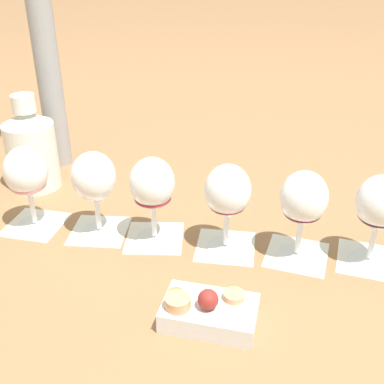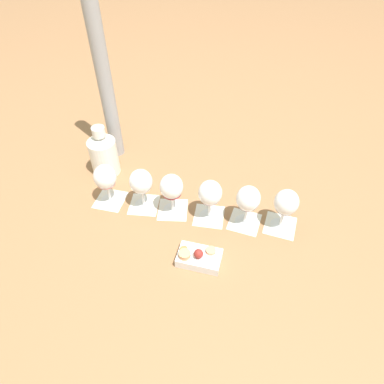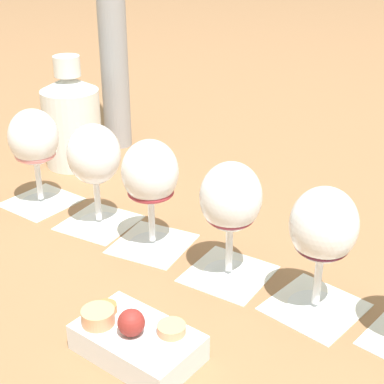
{
  "view_description": "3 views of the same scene",
  "coord_description": "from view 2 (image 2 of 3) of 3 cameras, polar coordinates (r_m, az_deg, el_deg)",
  "views": [
    {
      "loc": [
        -0.46,
        -0.54,
        0.49
      ],
      "look_at": [
        -0.0,
        -0.0,
        0.1
      ],
      "focal_mm": 45.0,
      "sensor_mm": 36.0,
      "label": 1
    },
    {
      "loc": [
        -0.51,
        -0.61,
        0.89
      ],
      "look_at": [
        -0.0,
        -0.0,
        0.1
      ],
      "focal_mm": 32.0,
      "sensor_mm": 36.0,
      "label": 2
    },
    {
      "loc": [
        -0.2,
        -0.66,
        0.43
      ],
      "look_at": [
        -0.0,
        -0.0,
        0.1
      ],
      "focal_mm": 55.0,
      "sensor_mm": 36.0,
      "label": 3
    }
  ],
  "objects": [
    {
      "name": "tasting_card_3",
      "position": [
        1.18,
        2.84,
        -4.0
      ],
      "size": [
        0.14,
        0.14,
        0.0
      ],
      "color": "silver",
      "rests_on": "ground_plane"
    },
    {
      "name": "wine_glass_5",
      "position": [
        1.12,
        15.39,
        -1.97
      ],
      "size": [
        0.08,
        0.08,
        0.16
      ],
      "color": "white",
      "rests_on": "tasting_card_5"
    },
    {
      "name": "wine_glass_0",
      "position": [
        1.2,
        -14.25,
        2.19
      ],
      "size": [
        0.08,
        0.08,
        0.16
      ],
      "color": "white",
      "rests_on": "tasting_card_0"
    },
    {
      "name": "tasting_card_0",
      "position": [
        1.27,
        -13.44,
        -1.28
      ],
      "size": [
        0.14,
        0.14,
        0.0
      ],
      "color": "silver",
      "rests_on": "ground_plane"
    },
    {
      "name": "wine_glass_2",
      "position": [
        1.13,
        -3.43,
        0.63
      ],
      "size": [
        0.08,
        0.08,
        0.16
      ],
      "color": "white",
      "rests_on": "tasting_card_2"
    },
    {
      "name": "tasting_card_5",
      "position": [
        1.19,
        14.46,
        -5.41
      ],
      "size": [
        0.14,
        0.14,
        0.0
      ],
      "color": "silver",
      "rests_on": "ground_plane"
    },
    {
      "name": "snack_dish",
      "position": [
        1.05,
        1.09,
        -10.8
      ],
      "size": [
        0.14,
        0.15,
        0.06
      ],
      "color": "silver",
      "rests_on": "ground_plane"
    },
    {
      "name": "wine_glass_4",
      "position": [
        1.1,
        9.31,
        -1.39
      ],
      "size": [
        0.08,
        0.08,
        0.16
      ],
      "color": "white",
      "rests_on": "tasting_card_4"
    },
    {
      "name": "tasting_card_2",
      "position": [
        1.2,
        -3.22,
        -2.95
      ],
      "size": [
        0.14,
        0.14,
        0.0
      ],
      "color": "silver",
      "rests_on": "ground_plane"
    },
    {
      "name": "ceramic_vase",
      "position": [
        1.34,
        -14.55,
        6.26
      ],
      "size": [
        0.1,
        0.1,
        0.2
      ],
      "color": "white",
      "rests_on": "ground_plane"
    },
    {
      "name": "wine_glass_1",
      "position": [
        1.16,
        -8.48,
        1.44
      ],
      "size": [
        0.08,
        0.08,
        0.16
      ],
      "color": "white",
      "rests_on": "tasting_card_1"
    },
    {
      "name": "tasting_card_4",
      "position": [
        1.18,
        8.74,
        -4.9
      ],
      "size": [
        0.14,
        0.14,
        0.0
      ],
      "color": "silver",
      "rests_on": "ground_plane"
    },
    {
      "name": "ground_plane",
      "position": [
        1.19,
        0.06,
        -3.43
      ],
      "size": [
        8.0,
        8.0,
        0.0
      ],
      "primitive_type": "plane",
      "color": "#936642"
    },
    {
      "name": "tasting_card_1",
      "position": [
        1.23,
        -7.98,
        -2.09
      ],
      "size": [
        0.14,
        0.14,
        0.0
      ],
      "color": "silver",
      "rests_on": "ground_plane"
    },
    {
      "name": "wine_glass_3",
      "position": [
        1.11,
        3.03,
        -0.45
      ],
      "size": [
        0.08,
        0.08,
        0.16
      ],
      "color": "white",
      "rests_on": "tasting_card_3"
    },
    {
      "name": "umbrella_pole",
      "position": [
        1.29,
        -14.74,
        19.37
      ],
      "size": [
        0.05,
        0.05,
        0.73
      ],
      "color": "#99999E",
      "rests_on": "ground_plane"
    }
  ]
}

